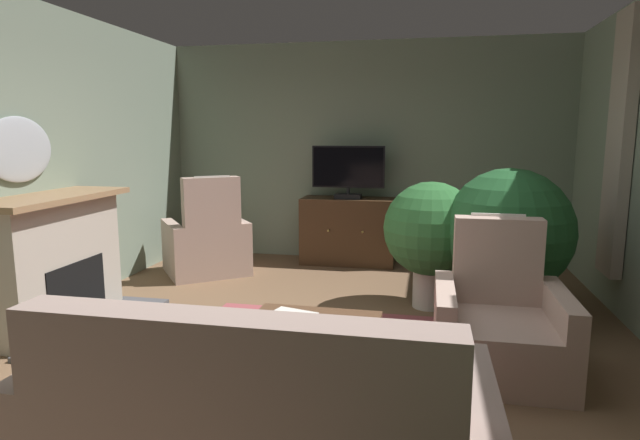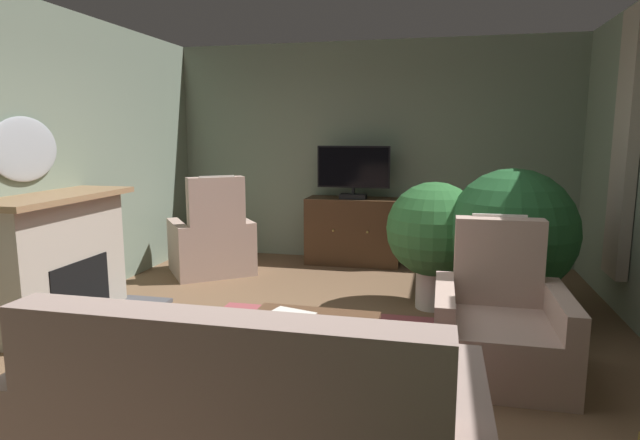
{
  "view_description": "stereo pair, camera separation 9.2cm",
  "coord_description": "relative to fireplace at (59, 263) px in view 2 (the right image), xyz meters",
  "views": [
    {
      "loc": [
        0.84,
        -3.52,
        1.67
      ],
      "look_at": [
        0.05,
        0.32,
        1.03
      ],
      "focal_mm": 29.76,
      "sensor_mm": 36.0,
      "label": 1
    },
    {
      "loc": [
        0.93,
        -3.5,
        1.67
      ],
      "look_at": [
        0.05,
        0.32,
        1.03
      ],
      "focal_mm": 29.76,
      "sensor_mm": 36.0,
      "label": 2
    }
  ],
  "objects": [
    {
      "name": "tv_cabinet",
      "position": [
        2.16,
        2.75,
        -0.15
      ],
      "size": [
        1.2,
        0.52,
        0.85
      ],
      "color": "black",
      "rests_on": "ground_plane"
    },
    {
      "name": "coffee_table",
      "position": [
        2.44,
        -0.63,
        -0.16
      ],
      "size": [
        0.86,
        0.52,
        0.46
      ],
      "color": "brown",
      "rests_on": "ground_plane"
    },
    {
      "name": "armchair_angled_to_table",
      "position": [
        3.67,
        -0.14,
        -0.23
      ],
      "size": [
        0.9,
        0.91,
        1.07
      ],
      "color": "#BC9E8E",
      "rests_on": "ground_plane"
    },
    {
      "name": "wall_back",
      "position": [
        2.31,
        3.1,
        0.87
      ],
      "size": [
        5.77,
        0.1,
        2.84
      ],
      "primitive_type": "cube",
      "color": "gray",
      "rests_on": "ground_plane"
    },
    {
      "name": "rug_central",
      "position": [
        2.29,
        -0.23,
        -0.55
      ],
      "size": [
        2.12,
        2.16,
        0.01
      ],
      "primitive_type": "cube",
      "color": "#9E474C",
      "rests_on": "ground_plane"
    },
    {
      "name": "wall_mirror_oval",
      "position": [
        -0.25,
        -0.0,
        0.98
      ],
      "size": [
        0.06,
        0.78,
        0.56
      ],
      "primitive_type": "ellipsoid",
      "color": "#B2B7BF"
    },
    {
      "name": "sofa_floral",
      "position": [
        2.42,
        -1.8,
        -0.23
      ],
      "size": [
        2.08,
        0.93,
        0.99
      ],
      "color": "#A3897F",
      "rests_on": "ground_plane"
    },
    {
      "name": "television",
      "position": [
        2.16,
        2.7,
        0.65
      ],
      "size": [
        0.92,
        0.2,
        0.66
      ],
      "color": "black",
      "rests_on": "tv_cabinet"
    },
    {
      "name": "curtain_panel_far",
      "position": [
        4.83,
        1.37,
        1.01
      ],
      "size": [
        0.1,
        0.44,
        2.38
      ],
      "primitive_type": "cube",
      "color": "#B2A393"
    },
    {
      "name": "folded_newspaper",
      "position": [
        2.27,
        -0.58,
        -0.09
      ],
      "size": [
        0.35,
        0.29,
        0.01
      ],
      "primitive_type": "cube",
      "rotation": [
        0.0,
        0.0,
        -0.27
      ],
      "color": "silver",
      "rests_on": "coffee_table"
    },
    {
      "name": "potted_plant_on_hearth_side",
      "position": [
        3.86,
        0.97,
        0.24
      ],
      "size": [
        1.13,
        1.13,
        1.37
      ],
      "color": "slate",
      "rests_on": "ground_plane"
    },
    {
      "name": "tv_remote",
      "position": [
        2.33,
        -0.76,
        -0.08
      ],
      "size": [
        0.17,
        0.13,
        0.02
      ],
      "primitive_type": "cube",
      "rotation": [
        0.0,
        0.0,
        5.73
      ],
      "color": "black",
      "rests_on": "coffee_table"
    },
    {
      "name": "cat",
      "position": [
        1.22,
        0.12,
        -0.45
      ],
      "size": [
        0.66,
        0.25,
        0.22
      ],
      "color": "beige",
      "rests_on": "ground_plane"
    },
    {
      "name": "ground_plane",
      "position": [
        2.31,
        -0.38,
        -0.57
      ],
      "size": [
        5.77,
        7.46,
        0.04
      ],
      "primitive_type": "cube",
      "color": "brown"
    },
    {
      "name": "fireplace",
      "position": [
        0.0,
        0.0,
        0.0
      ],
      "size": [
        0.94,
        1.53,
        1.16
      ],
      "color": "#4C4C51",
      "rests_on": "ground_plane"
    },
    {
      "name": "potted_plant_leafy_by_curtain",
      "position": [
        3.19,
        1.17,
        0.19
      ],
      "size": [
        0.9,
        0.9,
        1.22
      ],
      "color": "beige",
      "rests_on": "ground_plane"
    },
    {
      "name": "armchair_by_fireplace",
      "position": [
        0.58,
        1.89,
        -0.19
      ],
      "size": [
        1.22,
        1.21,
        1.2
      ],
      "color": "#BC9E8E",
      "rests_on": "ground_plane"
    }
  ]
}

